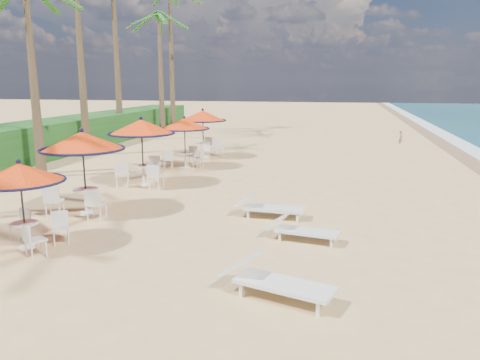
{
  "coord_description": "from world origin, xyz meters",
  "views": [
    {
      "loc": [
        1.99,
        -9.18,
        3.9
      ],
      "look_at": [
        -0.75,
        3.23,
        1.2
      ],
      "focal_mm": 35.0,
      "sensor_mm": 36.0,
      "label": 1
    }
  ],
  "objects_px": {
    "station_4": "(204,122)",
    "station_1": "(81,149)",
    "station_2": "(142,135)",
    "lounger_mid": "(300,229)",
    "lounger_near": "(273,279)",
    "station_0": "(23,184)",
    "station_3": "(185,130)",
    "lounger_far": "(267,206)"
  },
  "relations": [
    {
      "from": "station_4",
      "to": "station_1",
      "type": "bearing_deg",
      "value": -92.26
    },
    {
      "from": "station_3",
      "to": "station_4",
      "type": "xyz_separation_m",
      "value": [
        -0.01,
        3.03,
        0.12
      ]
    },
    {
      "from": "lounger_far",
      "to": "station_1",
      "type": "bearing_deg",
      "value": -170.32
    },
    {
      "from": "station_0",
      "to": "station_3",
      "type": "distance_m",
      "value": 10.84
    },
    {
      "from": "lounger_mid",
      "to": "station_4",
      "type": "bearing_deg",
      "value": 126.71
    },
    {
      "from": "station_0",
      "to": "station_1",
      "type": "distance_m",
      "value": 2.97
    },
    {
      "from": "station_0",
      "to": "lounger_mid",
      "type": "xyz_separation_m",
      "value": [
        6.29,
        1.89,
        -1.26
      ]
    },
    {
      "from": "lounger_near",
      "to": "station_3",
      "type": "bearing_deg",
      "value": 133.32
    },
    {
      "from": "station_0",
      "to": "lounger_mid",
      "type": "relative_size",
      "value": 1.14
    },
    {
      "from": "station_1",
      "to": "station_2",
      "type": "relative_size",
      "value": 0.98
    },
    {
      "from": "station_1",
      "to": "lounger_near",
      "type": "xyz_separation_m",
      "value": [
        6.31,
        -4.3,
        -1.6
      ]
    },
    {
      "from": "lounger_near",
      "to": "lounger_mid",
      "type": "relative_size",
      "value": 1.18
    },
    {
      "from": "station_4",
      "to": "lounger_mid",
      "type": "distance_m",
      "value": 13.52
    },
    {
      "from": "station_2",
      "to": "lounger_far",
      "type": "height_order",
      "value": "station_2"
    },
    {
      "from": "station_2",
      "to": "station_4",
      "type": "height_order",
      "value": "station_2"
    },
    {
      "from": "station_3",
      "to": "lounger_near",
      "type": "relative_size",
      "value": 1.06
    },
    {
      "from": "station_0",
      "to": "station_2",
      "type": "relative_size",
      "value": 0.82
    },
    {
      "from": "station_3",
      "to": "station_1",
      "type": "bearing_deg",
      "value": -93.18
    },
    {
      "from": "station_2",
      "to": "station_3",
      "type": "distance_m",
      "value": 3.87
    },
    {
      "from": "lounger_far",
      "to": "lounger_mid",
      "type": "bearing_deg",
      "value": -56.7
    },
    {
      "from": "station_0",
      "to": "station_3",
      "type": "relative_size",
      "value": 0.91
    },
    {
      "from": "station_1",
      "to": "lounger_mid",
      "type": "height_order",
      "value": "station_1"
    },
    {
      "from": "station_0",
      "to": "station_4",
      "type": "distance_m",
      "value": 13.87
    },
    {
      "from": "lounger_near",
      "to": "station_1",
      "type": "bearing_deg",
      "value": 163.35
    },
    {
      "from": "lounger_near",
      "to": "lounger_mid",
      "type": "height_order",
      "value": "lounger_near"
    },
    {
      "from": "station_0",
      "to": "station_2",
      "type": "xyz_separation_m",
      "value": [
        -0.13,
        6.99,
        0.34
      ]
    },
    {
      "from": "lounger_near",
      "to": "lounger_far",
      "type": "relative_size",
      "value": 1.09
    },
    {
      "from": "station_2",
      "to": "lounger_mid",
      "type": "distance_m",
      "value": 8.35
    },
    {
      "from": "station_2",
      "to": "lounger_near",
      "type": "xyz_separation_m",
      "value": [
        6.23,
        -8.35,
        -1.55
      ]
    },
    {
      "from": "station_0",
      "to": "lounger_far",
      "type": "height_order",
      "value": "station_0"
    },
    {
      "from": "station_0",
      "to": "lounger_far",
      "type": "relative_size",
      "value": 1.05
    },
    {
      "from": "station_1",
      "to": "lounger_near",
      "type": "relative_size",
      "value": 1.16
    },
    {
      "from": "station_3",
      "to": "station_4",
      "type": "relative_size",
      "value": 0.93
    },
    {
      "from": "station_3",
      "to": "lounger_mid",
      "type": "xyz_separation_m",
      "value": [
        6.06,
        -8.95,
        -1.42
      ]
    },
    {
      "from": "station_1",
      "to": "station_3",
      "type": "relative_size",
      "value": 1.09
    },
    {
      "from": "station_4",
      "to": "lounger_mid",
      "type": "xyz_separation_m",
      "value": [
        6.07,
        -11.98,
        -1.55
      ]
    },
    {
      "from": "station_3",
      "to": "station_0",
      "type": "bearing_deg",
      "value": -91.2
    },
    {
      "from": "station_0",
      "to": "station_4",
      "type": "xyz_separation_m",
      "value": [
        0.22,
        13.86,
        0.29
      ]
    },
    {
      "from": "station_2",
      "to": "lounger_near",
      "type": "distance_m",
      "value": 10.53
    },
    {
      "from": "station_4",
      "to": "lounger_far",
      "type": "relative_size",
      "value": 1.24
    },
    {
      "from": "station_4",
      "to": "lounger_near",
      "type": "relative_size",
      "value": 1.14
    },
    {
      "from": "station_2",
      "to": "lounger_near",
      "type": "relative_size",
      "value": 1.18
    }
  ]
}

